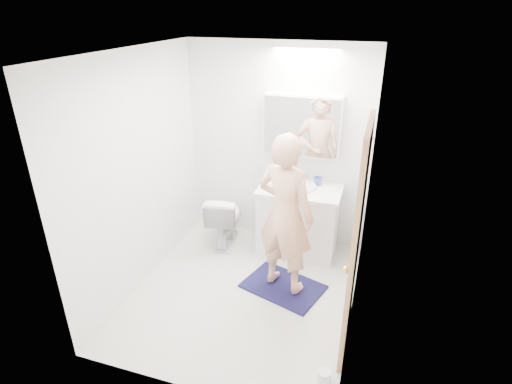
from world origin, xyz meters
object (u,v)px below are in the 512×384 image
at_px(toilet, 225,218).
at_px(soap_bottle_b, 291,174).
at_px(vanity_cabinet, 298,221).
at_px(medicine_cabinet, 302,126).
at_px(toilet_paper_roll, 324,376).
at_px(toothbrush_cup, 318,181).
at_px(soap_bottle_a, 278,172).
at_px(person, 286,215).

bearing_deg(toilet, soap_bottle_b, -166.99).
relative_size(vanity_cabinet, medicine_cabinet, 1.02).
relative_size(soap_bottle_b, toilet_paper_roll, 1.67).
relative_size(medicine_cabinet, toilet, 1.30).
bearing_deg(medicine_cabinet, soap_bottle_b, -162.97).
distance_m(toilet, toothbrush_cup, 1.22).
xyz_separation_m(toilet, toilet_paper_roll, (1.52, -1.71, -0.29)).
xyz_separation_m(toothbrush_cup, toilet_paper_roll, (0.45, -1.98, -0.82)).
height_order(soap_bottle_b, toilet_paper_roll, soap_bottle_b).
height_order(vanity_cabinet, toilet_paper_roll, vanity_cabinet).
xyz_separation_m(soap_bottle_a, toilet_paper_roll, (0.92, -1.97, -0.88)).
distance_m(soap_bottle_a, toilet_paper_roll, 2.35).
bearing_deg(medicine_cabinet, toilet_paper_roll, -71.64).
bearing_deg(vanity_cabinet, soap_bottle_b, 130.28).
distance_m(medicine_cabinet, soap_bottle_b, 0.60).
xyz_separation_m(medicine_cabinet, soap_bottle_b, (-0.10, -0.03, -0.59)).
height_order(soap_bottle_b, toothbrush_cup, soap_bottle_b).
height_order(soap_bottle_a, soap_bottle_b, soap_bottle_a).
xyz_separation_m(vanity_cabinet, person, (0.02, -0.78, 0.49)).
distance_m(soap_bottle_b, toilet_paper_roll, 2.31).
bearing_deg(toothbrush_cup, medicine_cabinet, 167.49).
height_order(vanity_cabinet, soap_bottle_b, soap_bottle_b).
distance_m(person, toothbrush_cup, 0.95).
height_order(person, toothbrush_cup, person).
bearing_deg(vanity_cabinet, toilet, -172.71).
distance_m(vanity_cabinet, soap_bottle_a, 0.64).
bearing_deg(toilet, person, 135.67).
xyz_separation_m(toilet, toothbrush_cup, (1.07, 0.28, 0.53)).
xyz_separation_m(medicine_cabinet, toilet, (-0.84, -0.33, -1.16)).
height_order(vanity_cabinet, medicine_cabinet, medicine_cabinet).
bearing_deg(toothbrush_cup, vanity_cabinet, -136.86).
relative_size(soap_bottle_a, toilet_paper_roll, 1.96).
distance_m(toilet, soap_bottle_b, 0.99).
relative_size(vanity_cabinet, person, 0.54).
bearing_deg(soap_bottle_a, toilet_paper_roll, -64.88).
bearing_deg(person, vanity_cabinet, -70.95).
bearing_deg(medicine_cabinet, toothbrush_cup, -12.51).
bearing_deg(toilet, soap_bottle_a, -164.52).
xyz_separation_m(soap_bottle_b, toothbrush_cup, (0.32, -0.02, -0.04)).
height_order(medicine_cabinet, soap_bottle_b, medicine_cabinet).
relative_size(person, toothbrush_cup, 16.18).
height_order(soap_bottle_a, toothbrush_cup, soap_bottle_a).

